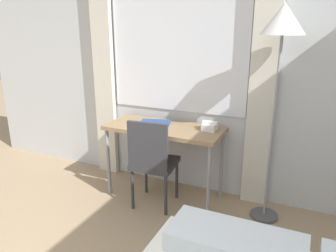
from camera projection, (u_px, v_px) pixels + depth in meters
name	position (u px, v px, depth m)	size (l,w,h in m)	color
wall_back_with_window	(194.00, 63.00, 3.27)	(5.62, 0.13, 2.70)	silver
desk	(164.00, 133.00, 3.26)	(1.17, 0.50, 0.76)	#937551
desk_chair	(152.00, 159.00, 3.09)	(0.44, 0.44, 0.90)	#333338
standing_lamp	(282.00, 36.00, 2.58)	(0.35, 0.35, 1.89)	#4C4C51
telephone	(210.00, 126.00, 3.12)	(0.15, 0.15, 0.09)	white
book	(155.00, 123.00, 3.32)	(0.34, 0.26, 0.02)	navy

